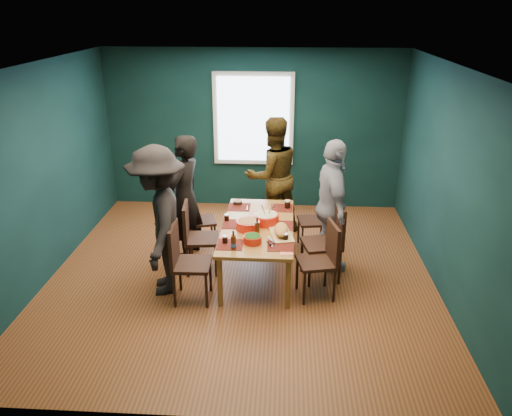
{
  "coord_description": "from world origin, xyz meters",
  "views": [
    {
      "loc": [
        0.54,
        -5.8,
        3.35
      ],
      "look_at": [
        0.19,
        0.06,
        0.93
      ],
      "focal_mm": 35.0,
      "sensor_mm": 36.0,
      "label": 1
    }
  ],
  "objects_px": {
    "chair_right_mid": "(329,236)",
    "cutting_board": "(281,231)",
    "chair_left_mid": "(194,232)",
    "dining_table": "(258,229)",
    "chair_right_far": "(319,215)",
    "chair_left_near": "(184,257)",
    "person_right": "(332,206)",
    "person_near_left": "(159,221)",
    "chair_left_far": "(195,216)",
    "bowl_dumpling": "(266,218)",
    "person_far_left": "(185,198)",
    "chair_right_near": "(324,255)",
    "bowl_herbs": "(253,239)",
    "person_back": "(273,176)",
    "bowl_salad": "(248,225)"
  },
  "relations": [
    {
      "from": "chair_left_far",
      "to": "chair_right_far",
      "type": "distance_m",
      "value": 1.78
    },
    {
      "from": "person_back",
      "to": "bowl_herbs",
      "type": "distance_m",
      "value": 1.9
    },
    {
      "from": "dining_table",
      "to": "chair_left_mid",
      "type": "distance_m",
      "value": 0.84
    },
    {
      "from": "chair_left_near",
      "to": "person_far_left",
      "type": "height_order",
      "value": "person_far_left"
    },
    {
      "from": "chair_left_mid",
      "to": "person_far_left",
      "type": "distance_m",
      "value": 0.58
    },
    {
      "from": "chair_left_far",
      "to": "chair_left_mid",
      "type": "distance_m",
      "value": 0.67
    },
    {
      "from": "chair_left_mid",
      "to": "cutting_board",
      "type": "xyz_separation_m",
      "value": [
        1.14,
        -0.29,
        0.19
      ]
    },
    {
      "from": "person_far_left",
      "to": "person_right",
      "type": "bearing_deg",
      "value": 102.72
    },
    {
      "from": "chair_left_near",
      "to": "person_right",
      "type": "height_order",
      "value": "person_right"
    },
    {
      "from": "bowl_herbs",
      "to": "chair_right_near",
      "type": "bearing_deg",
      "value": 0.51
    },
    {
      "from": "chair_left_far",
      "to": "chair_left_near",
      "type": "distance_m",
      "value": 1.37
    },
    {
      "from": "chair_right_mid",
      "to": "dining_table",
      "type": "bearing_deg",
      "value": 161.76
    },
    {
      "from": "dining_table",
      "to": "bowl_herbs",
      "type": "relative_size",
      "value": 8.21
    },
    {
      "from": "chair_right_far",
      "to": "person_far_left",
      "type": "bearing_deg",
      "value": -177.99
    },
    {
      "from": "person_near_left",
      "to": "chair_left_near",
      "type": "bearing_deg",
      "value": 45.61
    },
    {
      "from": "chair_left_far",
      "to": "cutting_board",
      "type": "height_order",
      "value": "chair_left_far"
    },
    {
      "from": "chair_right_mid",
      "to": "cutting_board",
      "type": "distance_m",
      "value": 0.66
    },
    {
      "from": "chair_left_mid",
      "to": "chair_right_far",
      "type": "height_order",
      "value": "chair_left_mid"
    },
    {
      "from": "chair_left_near",
      "to": "bowl_herbs",
      "type": "bearing_deg",
      "value": 11.49
    },
    {
      "from": "bowl_dumpling",
      "to": "dining_table",
      "type": "bearing_deg",
      "value": -153.95
    },
    {
      "from": "chair_right_far",
      "to": "person_back",
      "type": "bearing_deg",
      "value": 132.01
    },
    {
      "from": "bowl_dumpling",
      "to": "chair_left_mid",
      "type": "bearing_deg",
      "value": -177.0
    },
    {
      "from": "chair_right_mid",
      "to": "bowl_salad",
      "type": "height_order",
      "value": "chair_right_mid"
    },
    {
      "from": "person_near_left",
      "to": "chair_left_mid",
      "type": "bearing_deg",
      "value": 135.69
    },
    {
      "from": "chair_left_mid",
      "to": "bowl_herbs",
      "type": "relative_size",
      "value": 4.31
    },
    {
      "from": "chair_left_near",
      "to": "cutting_board",
      "type": "bearing_deg",
      "value": 18.81
    },
    {
      "from": "chair_left_near",
      "to": "cutting_board",
      "type": "relative_size",
      "value": 1.6
    },
    {
      "from": "person_back",
      "to": "bowl_salad",
      "type": "bearing_deg",
      "value": 55.31
    },
    {
      "from": "chair_right_far",
      "to": "cutting_board",
      "type": "relative_size",
      "value": 1.44
    },
    {
      "from": "dining_table",
      "to": "chair_left_mid",
      "type": "xyz_separation_m",
      "value": [
        -0.84,
        0.0,
        -0.07
      ]
    },
    {
      "from": "person_far_left",
      "to": "chair_right_near",
      "type": "bearing_deg",
      "value": 82.02
    },
    {
      "from": "chair_left_mid",
      "to": "chair_right_mid",
      "type": "bearing_deg",
      "value": -8.93
    },
    {
      "from": "person_right",
      "to": "chair_right_far",
      "type": "bearing_deg",
      "value": 2.44
    },
    {
      "from": "chair_left_far",
      "to": "person_near_left",
      "type": "bearing_deg",
      "value": -117.23
    },
    {
      "from": "dining_table",
      "to": "chair_left_far",
      "type": "relative_size",
      "value": 2.08
    },
    {
      "from": "cutting_board",
      "to": "bowl_herbs",
      "type": "bearing_deg",
      "value": -157.08
    },
    {
      "from": "bowl_herbs",
      "to": "dining_table",
      "type": "bearing_deg",
      "value": 86.3
    },
    {
      "from": "chair_left_mid",
      "to": "person_back",
      "type": "height_order",
      "value": "person_back"
    },
    {
      "from": "chair_left_mid",
      "to": "bowl_salad",
      "type": "relative_size",
      "value": 3.24
    },
    {
      "from": "person_near_left",
      "to": "bowl_salad",
      "type": "height_order",
      "value": "person_near_left"
    },
    {
      "from": "chair_left_mid",
      "to": "dining_table",
      "type": "bearing_deg",
      "value": -6.26
    },
    {
      "from": "person_near_left",
      "to": "cutting_board",
      "type": "distance_m",
      "value": 1.49
    },
    {
      "from": "chair_right_near",
      "to": "bowl_dumpling",
      "type": "xyz_separation_m",
      "value": [
        -0.72,
        0.57,
        0.21
      ]
    },
    {
      "from": "person_back",
      "to": "chair_right_far",
      "type": "bearing_deg",
      "value": 115.57
    },
    {
      "from": "chair_right_near",
      "to": "person_far_left",
      "type": "relative_size",
      "value": 0.54
    },
    {
      "from": "dining_table",
      "to": "cutting_board",
      "type": "bearing_deg",
      "value": -43.13
    },
    {
      "from": "chair_left_mid",
      "to": "bowl_dumpling",
      "type": "relative_size",
      "value": 2.94
    },
    {
      "from": "chair_right_near",
      "to": "person_right",
      "type": "xyz_separation_m",
      "value": [
        0.14,
        0.73,
        0.34
      ]
    },
    {
      "from": "dining_table",
      "to": "chair_right_mid",
      "type": "relative_size",
      "value": 1.79
    },
    {
      "from": "chair_right_mid",
      "to": "chair_left_near",
      "type": "bearing_deg",
      "value": -173.37
    }
  ]
}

